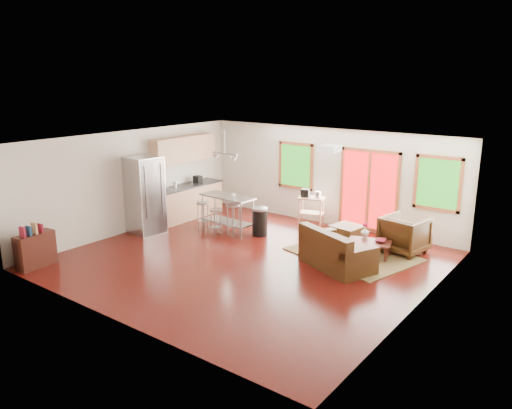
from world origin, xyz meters
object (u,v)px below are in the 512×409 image
Objects in this scene: rug at (353,254)px; ottoman at (347,234)px; island at (227,207)px; refrigerator at (145,195)px; coffee_table at (369,244)px; armchair at (405,233)px; kitchen_cart at (311,201)px; loveseat at (336,253)px.

rug is 3.87× the size of ottoman.
refrigerator is at bearing -140.14° from island.
coffee_table is at bearing 11.92° from rug.
armchair reaches higher than coffee_table.
ottoman reaches higher than coffee_table.
coffee_table is 3.81m from island.
ottoman is 1.64m from kitchen_cart.
refrigerator is (-5.38, -1.72, 0.66)m from coffee_table.
loveseat is 1.19× the size of island.
armchair is at bearing 15.35° from island.
refrigerator is at bearing -162.24° from coffee_table.
refrigerator is (-4.55, -2.31, 0.76)m from ottoman.
kitchen_cart is (-1.43, 0.66, 0.47)m from ottoman.
loveseat is 3.54m from island.
island is at bearing 25.37° from armchair.
kitchen_cart is (-2.26, 1.24, 0.37)m from coffee_table.
loveseat is 1.77× the size of kitchen_cart.
coffee_table is at bearing 5.81° from island.
island is (-3.47, 0.61, 0.31)m from loveseat.
ottoman is 0.65× the size of kitchen_cart.
armchair is (0.80, 1.78, 0.14)m from loveseat.
loveseat is 2.71× the size of ottoman.
refrigerator is at bearing -153.12° from ottoman.
ottoman reaches higher than rug.
rug is 1.43× the size of loveseat.
refrigerator reaches higher than kitchen_cart.
coffee_table is at bearing 95.92° from loveseat.
armchair is 1.37m from ottoman.
kitchen_cart is at bearing 46.95° from island.
island is at bearing -133.05° from kitchen_cart.
rug is 1.69× the size of island.
loveseat reaches higher than ottoman.
ottoman is 3.13m from island.
ottoman is at bearing -24.74° from kitchen_cart.
kitchen_cart reaches higher than island.
kitchen_cart reaches higher than loveseat.
refrigerator reaches higher than loveseat.
rug is at bearing -168.08° from coffee_table.
rug is at bearing -53.32° from ottoman.
armchair is 0.62× the size of island.
kitchen_cart is at bearing 145.57° from rug.
kitchen_cart reaches higher than ottoman.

